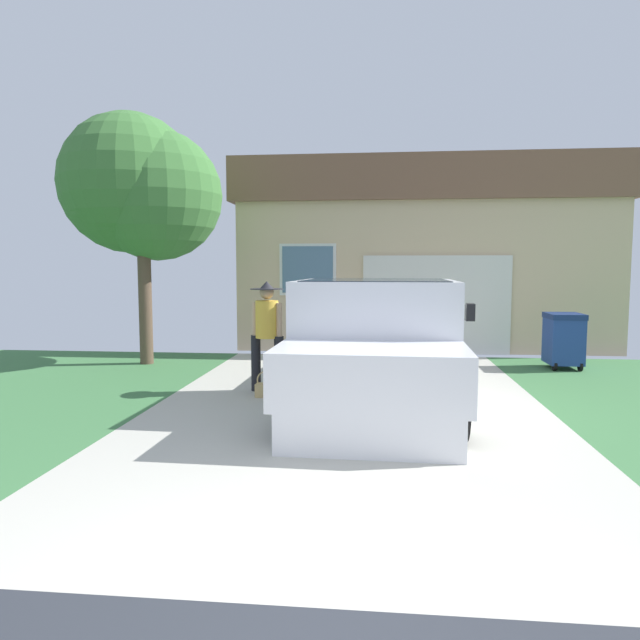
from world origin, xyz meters
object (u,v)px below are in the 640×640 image
object	(u,v)px
handbag	(266,389)
wheeled_trash_bin	(564,338)
front_yard_tree	(138,186)
house_with_garage	(418,256)
pickup_truck	(376,350)
person_with_hat	(267,328)

from	to	relation	value
handbag	wheeled_trash_bin	bearing A→B (deg)	29.62
wheeled_trash_bin	handbag	bearing A→B (deg)	-150.38
front_yard_tree	house_with_garage	bearing A→B (deg)	39.10
wheeled_trash_bin	front_yard_tree	bearing A→B (deg)	-179.61
pickup_truck	handbag	world-z (taller)	pickup_truck
house_with_garage	wheeled_trash_bin	size ratio (longest dim) A/B	8.49
person_with_hat	handbag	size ratio (longest dim) A/B	4.38
handbag	house_with_garage	xyz separation A→B (m)	(2.61, 7.34, 2.03)
handbag	person_with_hat	bearing A→B (deg)	97.83
pickup_truck	wheeled_trash_bin	size ratio (longest dim) A/B	5.28
person_with_hat	house_with_garage	bearing A→B (deg)	83.91
wheeled_trash_bin	person_with_hat	bearing A→B (deg)	-153.67
wheeled_trash_bin	pickup_truck	bearing A→B (deg)	-137.11
house_with_garage	wheeled_trash_bin	world-z (taller)	house_with_garage
handbag	front_yard_tree	world-z (taller)	front_yard_tree
pickup_truck	house_with_garage	distance (m)	7.87
person_with_hat	house_with_garage	size ratio (longest dim) A/B	0.19
pickup_truck	house_with_garage	xyz separation A→B (m)	(1.05, 7.68, 1.39)
handbag	front_yard_tree	xyz separation A→B (m)	(-3.01, 2.77, 3.27)
person_with_hat	house_with_garage	distance (m)	7.58
handbag	wheeled_trash_bin	distance (m)	5.73
house_with_garage	front_yard_tree	size ratio (longest dim) A/B	1.80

